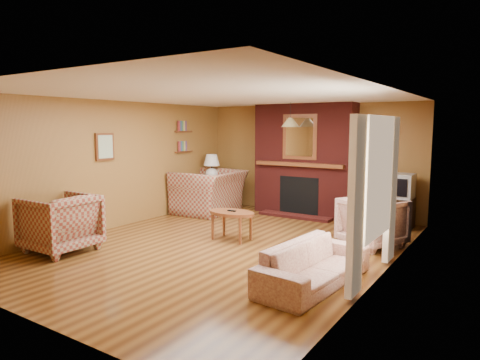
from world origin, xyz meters
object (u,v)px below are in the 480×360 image
Objects in this scene: floral_armchair at (373,222)px; plaid_armchair at (60,223)px; crt_tv at (399,186)px; coffee_table at (232,215)px; tv_stand at (398,213)px; plaid_loveseat at (209,192)px; table_lamp at (212,166)px; side_table at (212,194)px; fireplace at (304,161)px; floral_sofa at (314,264)px.

plaid_armchair is at bearing 62.59° from floral_armchair.
crt_tv is at bearing -66.04° from floral_armchair.
coffee_table is 1.44× the size of tv_stand.
plaid_loveseat is at bearing 177.67° from plaid_armchair.
table_lamp reaches higher than crt_tv.
floral_armchair is at bearing -92.55° from tv_stand.
side_table is at bearing -178.65° from plaid_armchair.
plaid_loveseat is at bearing -152.45° from fireplace.
fireplace is at bearing 174.70° from crt_tv.
table_lamp reaches higher than floral_armchair.
table_lamp is 1.06× the size of tv_stand.
fireplace is 4.33m from floral_sofa.
coffee_table is 3.26m from tv_stand.
plaid_loveseat is at bearing -169.18° from tv_stand.
plaid_loveseat is at bearing 15.45° from floral_armchair.
floral_sofa is (3.75, -2.82, -0.21)m from plaid_loveseat.
tv_stand is at bearing 97.22° from plaid_loveseat.
table_lamp is at bearing 56.40° from floral_sofa.
floral_armchair is at bearing -92.05° from crt_tv.
floral_armchair is at bearing -15.65° from table_lamp.
plaid_armchair is 1.12× the size of floral_armchair.
table_lamp is (-0.15, 4.08, 0.56)m from plaid_armchair.
plaid_armchair reaches higher than coffee_table.
floral_armchair is at bearing 2.87° from floral_sofa.
plaid_loveseat reaches higher than floral_armchair.
coffee_table is 1.67× the size of crt_tv.
fireplace reaches higher than tv_stand.
fireplace is at bearing 174.35° from tv_stand.
crt_tv is (4.00, 4.42, 0.37)m from plaid_armchair.
plaid_armchair reaches higher than side_table.
side_table is at bearing -165.71° from fireplace.
tv_stand is at bearing 4.82° from side_table.
plaid_armchair is at bearing -132.61° from tv_stand.
crt_tv is (0.00, -0.01, 0.52)m from tv_stand.
floral_armchair is 1.32× the size of side_table.
floral_sofa is 3.53× the size of crt_tv.
plaid_loveseat reaches higher than plaid_armchair.
tv_stand is at bearing -66.03° from floral_armchair.
plaid_armchair is 5.97m from crt_tv.
crt_tv reaches higher than floral_armchair.
side_table reaches higher than floral_sofa.
crt_tv is at bearing 137.10° from plaid_armchair.
tv_stand reaches higher than floral_sofa.
fireplace is at bearing -14.11° from floral_armchair.
floral_armchair reaches higher than tv_stand.
side_table reaches higher than coffee_table.
fireplace reaches higher than coffee_table.
table_lamp is (-2.10, -0.53, -0.18)m from fireplace.
plaid_armchair reaches higher than tv_stand.
side_table is (-4.00, 3.25, 0.07)m from floral_sofa.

